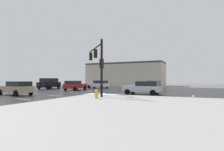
{
  "coord_description": "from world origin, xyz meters",
  "views": [
    {
      "loc": [
        14.24,
        -21.67,
        1.82
      ],
      "look_at": [
        1.63,
        5.79,
        2.47
      ],
      "focal_mm": 29.26,
      "sensor_mm": 36.0,
      "label": 1
    }
  ],
  "objects": [
    {
      "name": "ground_plane",
      "position": [
        0.0,
        0.0,
        0.0
      ],
      "size": [
        120.0,
        120.0,
        0.0
      ],
      "primitive_type": "plane",
      "color": "slate"
    },
    {
      "name": "sedan_red",
      "position": [
        -4.29,
        3.68,
        0.85
      ],
      "size": [
        2.06,
        4.56,
        1.58
      ],
      "rotation": [
        0.0,
        0.0,
        1.58
      ],
      "color": "#B21919",
      "rests_on": "road_asphalt"
    },
    {
      "name": "sedan_white",
      "position": [
        -3.52,
        10.54,
        0.85
      ],
      "size": [
        4.67,
        2.39,
        1.58
      ],
      "rotation": [
        0.0,
        0.0,
        3.04
      ],
      "color": "white",
      "rests_on": "road_asphalt"
    },
    {
      "name": "sedan_tan",
      "position": [
        -4.55,
        -7.16,
        0.85
      ],
      "size": [
        4.66,
        2.37,
        1.58
      ],
      "rotation": [
        0.0,
        0.0,
        3.04
      ],
      "color": "tan",
      "rests_on": "road_asphalt"
    },
    {
      "name": "sidewalk_corner",
      "position": [
        12.0,
        -12.0,
        0.07
      ],
      "size": [
        18.0,
        18.0,
        0.14
      ],
      "primitive_type": "cube",
      "color": "#B2B2AD",
      "rests_on": "ground_plane"
    },
    {
      "name": "snow_strip_curbside",
      "position": [
        5.0,
        -4.0,
        0.17
      ],
      "size": [
        4.0,
        1.6,
        0.06
      ],
      "primitive_type": "cube",
      "color": "white",
      "rests_on": "sidewalk_corner"
    },
    {
      "name": "traffic_signal_mast",
      "position": [
        4.86,
        -4.91,
        3.92
      ],
      "size": [
        4.25,
        4.68,
        5.56
      ],
      "rotation": [
        0.0,
        0.0,
        2.31
      ],
      "color": "black",
      "rests_on": "sidewalk_corner"
    },
    {
      "name": "sedan_green",
      "position": [
        7.86,
        8.36,
        0.85
      ],
      "size": [
        2.33,
        4.65,
        1.58
      ],
      "rotation": [
        0.0,
        0.0,
        -1.66
      ],
      "color": "#195933",
      "rests_on": "road_asphalt"
    },
    {
      "name": "fire_hydrant",
      "position": [
        6.25,
        -7.55,
        0.54
      ],
      "size": [
        0.48,
        0.26,
        0.79
      ],
      "color": "gold",
      "rests_on": "sidewalk_corner"
    },
    {
      "name": "road_asphalt",
      "position": [
        0.0,
        0.0,
        0.01
      ],
      "size": [
        44.0,
        44.0,
        0.02
      ],
      "primitive_type": "cube",
      "color": "#232326",
      "rests_on": "ground_plane"
    },
    {
      "name": "strip_building_background",
      "position": [
        -5.0,
        29.47,
        3.35
      ],
      "size": [
        22.79,
        8.0,
        6.7
      ],
      "color": "#BCB29E",
      "rests_on": "ground_plane"
    },
    {
      "name": "sedan_silver",
      "position": [
        8.61,
        -0.41,
        0.85
      ],
      "size": [
        4.61,
        2.2,
        1.58
      ],
      "rotation": [
        0.0,
        0.0,
        3.09
      ],
      "color": "#B7BABF",
      "rests_on": "road_asphalt"
    },
    {
      "name": "lane_markings",
      "position": [
        1.2,
        -1.38,
        0.02
      ],
      "size": [
        36.15,
        36.15,
        0.01
      ],
      "color": "silver",
      "rests_on": "road_asphalt"
    },
    {
      "name": "suv_black",
      "position": [
        -11.56,
        5.35,
        1.09
      ],
      "size": [
        2.53,
        4.97,
        2.03
      ],
      "rotation": [
        0.0,
        0.0,
        -1.48
      ],
      "color": "black",
      "rests_on": "road_asphalt"
    }
  ]
}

